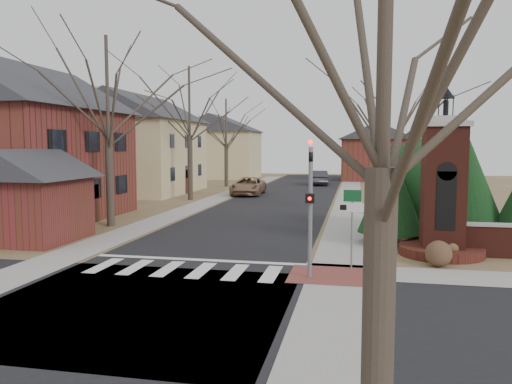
% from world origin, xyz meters
% --- Properties ---
extents(ground, '(120.00, 120.00, 0.00)m').
position_xyz_m(ground, '(0.00, 0.00, 0.00)').
color(ground, brown).
rests_on(ground, ground).
extents(main_street, '(8.00, 70.00, 0.01)m').
position_xyz_m(main_street, '(0.00, 22.00, 0.01)').
color(main_street, black).
rests_on(main_street, ground).
extents(cross_street, '(120.00, 8.00, 0.01)m').
position_xyz_m(cross_street, '(0.00, -3.00, 0.01)').
color(cross_street, black).
rests_on(cross_street, ground).
extents(crosswalk_zone, '(8.00, 2.20, 0.02)m').
position_xyz_m(crosswalk_zone, '(0.00, 0.80, 0.01)').
color(crosswalk_zone, silver).
rests_on(crosswalk_zone, ground).
extents(stop_bar, '(8.00, 0.35, 0.02)m').
position_xyz_m(stop_bar, '(0.00, 2.30, 0.01)').
color(stop_bar, silver).
rests_on(stop_bar, ground).
extents(sidewalk_right_main, '(2.00, 60.00, 0.02)m').
position_xyz_m(sidewalk_right_main, '(5.20, 22.00, 0.01)').
color(sidewalk_right_main, gray).
rests_on(sidewalk_right_main, ground).
extents(sidewalk_left, '(2.00, 60.00, 0.02)m').
position_xyz_m(sidewalk_left, '(-5.20, 22.00, 0.01)').
color(sidewalk_left, gray).
rests_on(sidewalk_left, ground).
extents(curb_apron, '(2.40, 2.40, 0.02)m').
position_xyz_m(curb_apron, '(4.80, 1.00, 0.01)').
color(curb_apron, brown).
rests_on(curb_apron, ground).
extents(traffic_signal_pole, '(0.28, 0.41, 4.50)m').
position_xyz_m(traffic_signal_pole, '(4.30, 0.57, 2.59)').
color(traffic_signal_pole, slate).
rests_on(traffic_signal_pole, ground).
extents(sign_post, '(0.90, 0.07, 2.75)m').
position_xyz_m(sign_post, '(5.59, 1.99, 1.95)').
color(sign_post, slate).
rests_on(sign_post, ground).
extents(brick_gate_monument, '(3.20, 3.20, 6.47)m').
position_xyz_m(brick_gate_monument, '(9.00, 4.99, 2.17)').
color(brick_gate_monument, '#532118').
rests_on(brick_gate_monument, ground).
extents(house_brick_left, '(9.80, 11.80, 9.42)m').
position_xyz_m(house_brick_left, '(-13.01, 9.99, 4.66)').
color(house_brick_left, maroon).
rests_on(house_brick_left, ground).
extents(house_stucco_left, '(9.80, 12.80, 9.28)m').
position_xyz_m(house_stucco_left, '(-13.50, 27.00, 4.59)').
color(house_stucco_left, beige).
rests_on(house_stucco_left, ground).
extents(garage_left, '(4.80, 4.80, 4.29)m').
position_xyz_m(garage_left, '(-8.52, 4.49, 2.24)').
color(garage_left, maroon).
rests_on(garage_left, ground).
extents(house_distant_left, '(10.80, 8.80, 8.53)m').
position_xyz_m(house_distant_left, '(-12.01, 48.00, 4.25)').
color(house_distant_left, beige).
rests_on(house_distant_left, ground).
extents(house_distant_right, '(8.80, 8.80, 7.30)m').
position_xyz_m(house_distant_right, '(7.99, 47.99, 3.65)').
color(house_distant_right, maroon).
rests_on(house_distant_right, ground).
extents(evergreen_near, '(2.80, 2.80, 4.10)m').
position_xyz_m(evergreen_near, '(7.20, 7.00, 2.30)').
color(evergreen_near, '#473D33').
rests_on(evergreen_near, ground).
extents(evergreen_mid, '(3.40, 3.40, 4.70)m').
position_xyz_m(evergreen_mid, '(10.50, 8.20, 2.60)').
color(evergreen_mid, '#473D33').
rests_on(evergreen_mid, ground).
extents(evergreen_mass, '(4.80, 4.80, 4.80)m').
position_xyz_m(evergreen_mass, '(9.00, 9.50, 2.40)').
color(evergreen_mass, black).
rests_on(evergreen_mass, ground).
extents(bare_tree_0, '(8.05, 8.05, 11.15)m').
position_xyz_m(bare_tree_0, '(-7.00, 9.00, 7.70)').
color(bare_tree_0, '#473D33').
rests_on(bare_tree_0, ground).
extents(bare_tree_1, '(8.40, 8.40, 11.64)m').
position_xyz_m(bare_tree_1, '(-7.00, 22.00, 8.03)').
color(bare_tree_1, '#473D33').
rests_on(bare_tree_1, ground).
extents(bare_tree_2, '(7.35, 7.35, 10.19)m').
position_xyz_m(bare_tree_2, '(-7.50, 35.00, 7.03)').
color(bare_tree_2, '#473D33').
rests_on(bare_tree_2, ground).
extents(bare_tree_3, '(7.00, 7.00, 9.70)m').
position_xyz_m(bare_tree_3, '(7.50, 16.00, 6.69)').
color(bare_tree_3, '#473D33').
rests_on(bare_tree_3, ground).
extents(pickup_truck, '(2.70, 5.53, 1.51)m').
position_xyz_m(pickup_truck, '(-3.40, 26.76, 0.76)').
color(pickup_truck, '#936D50').
rests_on(pickup_truck, ground).
extents(distant_car, '(2.25, 4.92, 1.57)m').
position_xyz_m(distant_car, '(1.82, 38.92, 0.78)').
color(distant_car, '#383B41').
rests_on(distant_car, ground).
extents(dry_shrub_left, '(0.93, 0.93, 0.93)m').
position_xyz_m(dry_shrub_left, '(8.60, 3.00, 0.46)').
color(dry_shrub_left, brown).
rests_on(dry_shrub_left, ground).
extents(dry_shrub_right, '(0.82, 0.82, 0.82)m').
position_xyz_m(dry_shrub_right, '(9.30, 4.60, 0.41)').
color(dry_shrub_right, brown).
rests_on(dry_shrub_right, ground).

